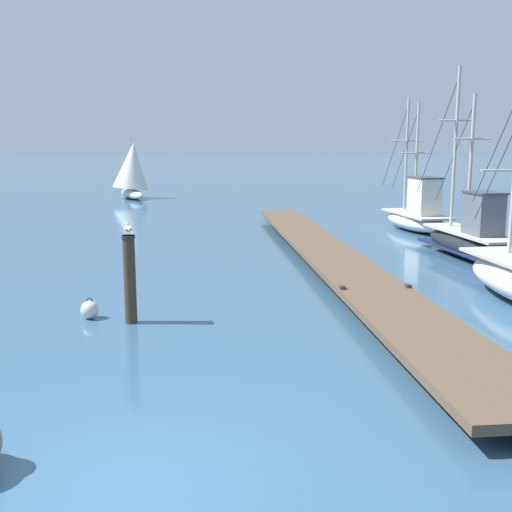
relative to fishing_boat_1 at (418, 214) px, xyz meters
name	(u,v)px	position (x,y,z in m)	size (l,w,h in m)	color
ground_plane	(127,486)	(-9.04, -20.21, -0.72)	(400.00, 400.00, 0.00)	#335675
floating_dock	(331,255)	(-4.90, -7.73, -0.36)	(3.64, 24.16, 0.53)	brown
fishing_boat_1	(418,214)	(0.00, 0.00, 0.00)	(2.48, 6.29, 5.74)	silver
fishing_boat_2	(472,238)	(0.05, -6.28, -0.05)	(2.22, 6.88, 6.41)	black
mooring_piling	(130,278)	(-10.11, -13.68, 0.27)	(0.30, 0.30, 1.92)	#3D3023
perched_seagull	(128,228)	(-10.11, -13.68, 1.34)	(0.21, 0.37, 0.26)	gold
mooring_buoy	(90,310)	(-11.08, -13.33, -0.52)	(0.40, 0.40, 0.47)	silver
distant_sailboat	(132,170)	(-14.97, 15.42, 1.18)	(3.33, 4.79, 4.15)	silver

